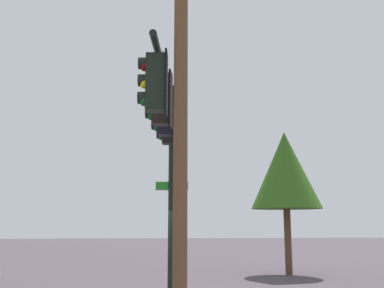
# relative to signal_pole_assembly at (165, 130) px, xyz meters

# --- Properties ---
(signal_pole_assembly) EXTENTS (5.31, 1.39, 6.00)m
(signal_pole_assembly) POSITION_rel_signal_pole_assembly_xyz_m (0.00, 0.00, 0.00)
(signal_pole_assembly) COLOR black
(signal_pole_assembly) RESTS_ON ground_plane
(utility_pole) EXTENTS (1.76, 0.62, 7.90)m
(utility_pole) POSITION_rel_signal_pole_assembly_xyz_m (2.72, 0.17, -0.26)
(utility_pole) COLOR brown
(utility_pole) RESTS_ON ground_plane
(tree_mid) EXTENTS (3.09, 3.09, 6.25)m
(tree_mid) POSITION_rel_signal_pole_assembly_xyz_m (-8.86, 5.75, 0.14)
(tree_mid) COLOR brown
(tree_mid) RESTS_ON ground_plane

